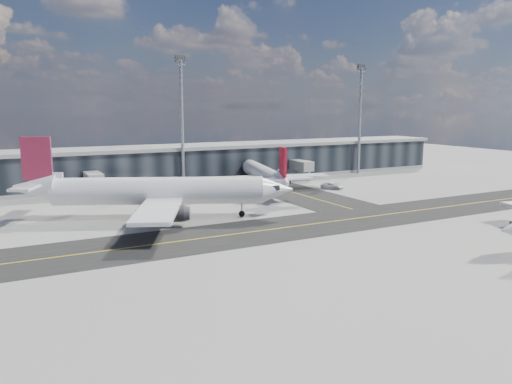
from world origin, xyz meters
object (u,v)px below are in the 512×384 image
airliner_af (155,191)px  baggage_tug (162,216)px  airliner_redtail (264,175)px  service_van (332,186)px

airliner_af → baggage_tug: bearing=24.3°
airliner_af → baggage_tug: (0.01, -3.39, -3.40)m
airliner_redtail → service_van: 15.53m
airliner_redtail → service_van: size_ratio=6.97×
baggage_tug → service_van: size_ratio=0.64×
airliner_redtail → airliner_af: bearing=-137.2°
airliner_af → airliner_redtail: (28.53, 15.49, -0.92)m
airliner_af → service_van: 44.27m
baggage_tug → service_van: (42.89, 13.67, -0.30)m
airliner_redtail → service_van: bearing=-5.7°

